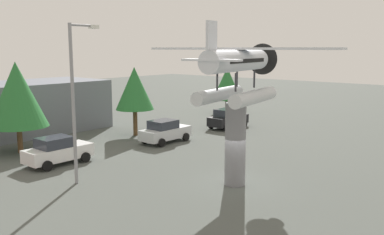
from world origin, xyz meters
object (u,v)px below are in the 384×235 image
(car_far_silver, at_px, (165,131))
(tree_far_east, at_px, (227,84))
(tree_center_back, at_px, (135,89))
(storefront_building, at_px, (10,109))
(tree_east, at_px, (17,95))
(display_pedestal, at_px, (235,144))
(car_mid_white, at_px, (58,151))
(car_distant_black, at_px, (228,118))
(floatplane_monument, at_px, (238,70))
(streetlight_primary, at_px, (76,93))

(car_far_silver, height_order, tree_far_east, tree_far_east)
(tree_center_back, bearing_deg, storefront_building, 128.85)
(tree_east, height_order, tree_far_east, tree_east)
(car_far_silver, height_order, tree_center_back, tree_center_back)
(tree_center_back, height_order, tree_far_east, tree_center_back)
(display_pedestal, height_order, car_mid_white, display_pedestal)
(car_distant_black, height_order, tree_far_east, tree_far_east)
(tree_far_east, bearing_deg, car_mid_white, -169.57)
(floatplane_monument, distance_m, car_distant_black, 17.09)
(car_far_silver, xyz_separation_m, storefront_building, (-6.23, 11.98, 1.28))
(car_mid_white, height_order, storefront_building, storefront_building)
(floatplane_monument, relative_size, car_distant_black, 2.48)
(car_far_silver, xyz_separation_m, car_distant_black, (8.07, -0.14, 0.00))
(streetlight_primary, distance_m, tree_center_back, 12.79)
(car_far_silver, xyz_separation_m, streetlight_primary, (-10.17, -3.39, 4.01))
(display_pedestal, bearing_deg, car_distant_black, 37.07)
(car_mid_white, bearing_deg, tree_center_back, 18.32)
(display_pedestal, distance_m, car_mid_white, 11.50)
(storefront_building, bearing_deg, streetlight_primary, -104.37)
(display_pedestal, relative_size, tree_far_east, 0.86)
(display_pedestal, relative_size, car_distant_black, 1.05)
(car_mid_white, bearing_deg, car_distant_black, -2.91)
(floatplane_monument, height_order, tree_east, floatplane_monument)
(car_distant_black, bearing_deg, display_pedestal, -142.93)
(tree_east, distance_m, tree_center_back, 9.40)
(floatplane_monument, xyz_separation_m, tree_east, (-4.01, 15.39, -2.02))
(floatplane_monument, distance_m, tree_center_back, 14.91)
(tree_far_east, bearing_deg, display_pedestal, -143.13)
(car_mid_white, xyz_separation_m, tree_far_east, (24.13, 4.44, 2.44))
(car_distant_black, xyz_separation_m, streetlight_primary, (-18.24, -3.25, 4.01))
(floatplane_monument, bearing_deg, car_distant_black, 26.78)
(streetlight_primary, height_order, tree_east, streetlight_primary)
(car_distant_black, height_order, streetlight_primary, streetlight_primary)
(car_distant_black, relative_size, storefront_building, 0.26)
(display_pedestal, relative_size, car_mid_white, 1.05)
(display_pedestal, xyz_separation_m, tree_center_back, (5.38, 13.81, 1.70))
(tree_east, relative_size, tree_center_back, 1.11)
(car_mid_white, height_order, streetlight_primary, streetlight_primary)
(car_distant_black, xyz_separation_m, tree_east, (-16.97, 5.53, 3.19))
(storefront_building, distance_m, tree_far_east, 22.56)
(floatplane_monument, height_order, storefront_building, floatplane_monument)
(display_pedestal, relative_size, tree_east, 0.70)
(storefront_building, bearing_deg, tree_far_east, -17.59)
(storefront_building, height_order, tree_far_east, tree_far_east)
(display_pedestal, distance_m, floatplane_monument, 3.88)
(storefront_building, bearing_deg, car_mid_white, -103.26)
(floatplane_monument, xyz_separation_m, car_distant_black, (12.96, 9.86, -5.21))
(floatplane_monument, height_order, car_distant_black, floatplane_monument)
(car_distant_black, bearing_deg, storefront_building, 139.74)
(car_far_silver, relative_size, tree_east, 0.67)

